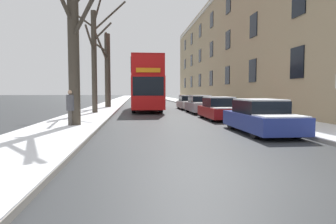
% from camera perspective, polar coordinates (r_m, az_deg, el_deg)
% --- Properties ---
extents(ground_plane, '(320.00, 320.00, 0.00)m').
position_cam_1_polar(ground_plane, '(6.11, 15.94, -12.19)').
color(ground_plane, '#303335').
extents(sidewalk_left, '(3.15, 130.00, 0.16)m').
position_cam_1_polar(sidewalk_left, '(58.54, -9.24, 2.24)').
color(sidewalk_left, gray).
rests_on(sidewalk_left, ground).
extents(sidewalk_right, '(3.15, 130.00, 0.16)m').
position_cam_1_polar(sidewalk_right, '(58.95, 1.34, 2.30)').
color(sidewalk_right, gray).
rests_on(sidewalk_right, ground).
extents(terrace_facade_right, '(9.10, 52.26, 13.19)m').
position_cam_1_polar(terrace_facade_right, '(38.92, 14.85, 10.99)').
color(terrace_facade_right, tan).
rests_on(terrace_facade_right, ground).
extents(bare_tree_left_0, '(2.90, 3.45, 7.68)m').
position_cam_1_polar(bare_tree_left_0, '(14.38, -17.11, 11.53)').
color(bare_tree_left_0, '#423A30').
rests_on(bare_tree_left_0, ground).
extents(bare_tree_left_1, '(3.94, 2.10, 9.15)m').
position_cam_1_polar(bare_tree_left_1, '(22.71, -13.77, 10.32)').
color(bare_tree_left_1, '#423A30').
rests_on(bare_tree_left_1, ground).
extents(bare_tree_left_2, '(1.94, 4.08, 7.44)m').
position_cam_1_polar(bare_tree_left_2, '(30.82, -11.53, 8.15)').
color(bare_tree_left_2, '#423A30').
rests_on(bare_tree_left_2, ground).
extents(double_decker_bus, '(2.54, 10.70, 4.50)m').
position_cam_1_polar(double_decker_bus, '(27.11, -4.24, 5.67)').
color(double_decker_bus, red).
rests_on(double_decker_bus, ground).
extents(parked_car_0, '(1.80, 4.53, 1.38)m').
position_cam_1_polar(parked_car_0, '(12.65, 17.26, -0.98)').
color(parked_car_0, navy).
rests_on(parked_car_0, ground).
extents(parked_car_1, '(1.79, 4.28, 1.38)m').
position_cam_1_polar(parked_car_1, '(18.35, 9.75, 0.56)').
color(parked_car_1, maroon).
rests_on(parked_car_1, ground).
extents(parked_car_2, '(1.70, 4.42, 1.42)m').
position_cam_1_polar(parked_car_2, '(23.76, 6.07, 1.38)').
color(parked_car_2, '#9EA3AD').
rests_on(parked_car_2, ground).
extents(parked_car_3, '(1.75, 4.36, 1.36)m').
position_cam_1_polar(parked_car_3, '(28.92, 3.88, 1.78)').
color(parked_car_3, silver).
rests_on(parked_car_3, ground).
extents(pedestrian_left_sidewalk, '(0.39, 0.39, 1.77)m').
position_cam_1_polar(pedestrian_left_sidewalk, '(14.25, -18.03, 0.85)').
color(pedestrian_left_sidewalk, '#4C4742').
rests_on(pedestrian_left_sidewalk, ground).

